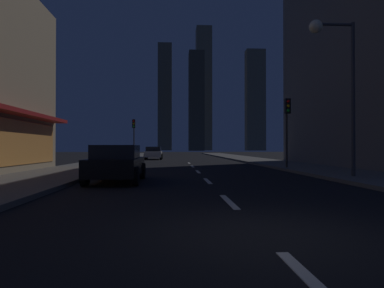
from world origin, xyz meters
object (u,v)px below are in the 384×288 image
traffic_light_near_right (287,117)px  car_parked_far (154,153)px  street_lamp_right (334,60)px  traffic_light_far_left (134,130)px  fire_hydrant_far_left (111,160)px  car_parked_near (117,163)px

traffic_light_near_right → car_parked_far: bearing=116.1°
car_parked_far → street_lamp_right: bearing=-70.1°
car_parked_far → traffic_light_far_left: size_ratio=1.01×
traffic_light_far_left → street_lamp_right: (10.88, -21.81, 1.87)m
car_parked_far → fire_hydrant_far_left: car_parked_far is taller
car_parked_near → street_lamp_right: 9.98m
street_lamp_right → traffic_light_far_left: bearing=116.5°
car_parked_far → fire_hydrant_far_left: size_ratio=6.48×
traffic_light_near_right → street_lamp_right: size_ratio=0.64×
car_parked_near → fire_hydrant_far_left: (-2.30, 11.49, -0.29)m
fire_hydrant_far_left → traffic_light_far_left: size_ratio=0.16×
fire_hydrant_far_left → traffic_light_far_left: bearing=87.9°
fire_hydrant_far_left → car_parked_near: bearing=-78.7°
car_parked_far → street_lamp_right: street_lamp_right is taller
street_lamp_right → car_parked_far: bearing=109.9°
car_parked_far → traffic_light_near_right: bearing=-63.9°
traffic_light_far_left → fire_hydrant_far_left: bearing=-92.1°
traffic_light_near_right → fire_hydrant_far_left: bearing=156.8°
car_parked_near → street_lamp_right: size_ratio=0.64×
car_parked_far → traffic_light_far_left: 4.29m
street_lamp_right → fire_hydrant_far_left: bearing=135.6°
car_parked_near → traffic_light_far_left: bearing=94.9°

